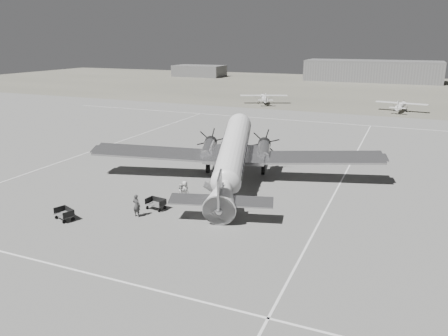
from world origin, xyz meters
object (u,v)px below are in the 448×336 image
hangar_main (372,71)px  dc3_airliner (232,157)px  light_plane_left (264,99)px  ramp_agent (182,193)px  ground_crew (137,206)px  baggage_cart_far (64,214)px  passenger (185,191)px  light_plane_right (401,107)px  baggage_cart_near (156,204)px  shed_secondary (199,71)px

hangar_main → dc3_airliner: hangar_main is taller
light_plane_left → ramp_agent: 59.57m
light_plane_left → ground_crew: light_plane_left is taller
hangar_main → dc3_airliner: bearing=-91.1°
baggage_cart_far → hangar_main: bearing=106.3°
ramp_agent → passenger: size_ratio=1.00×
light_plane_right → ramp_agent: 60.31m
hangar_main → ground_crew: size_ratio=23.25×
dc3_airliner → hangar_main: bearing=72.7°
ground_crew → passenger: size_ratio=1.07×
dc3_airliner → ground_crew: bearing=-127.6°
baggage_cart_near → ground_crew: size_ratio=0.87×
hangar_main → light_plane_right: hangar_main is taller
light_plane_left → baggage_cart_far: 65.33m
baggage_cart_near → baggage_cart_far: bearing=-131.3°
light_plane_right → ramp_agent: bearing=-96.9°
hangar_main → shed_secondary: bearing=-175.2°
dc3_airliner → light_plane_right: size_ratio=3.06×
light_plane_left → light_plane_right: (27.06, -0.05, -0.07)m
shed_secondary → baggage_cart_far: 132.78m
hangar_main → shed_secondary: 60.22m
hangar_main → baggage_cart_far: (-10.90, -128.36, -2.85)m
hangar_main → passenger: (-4.51, -120.96, -2.46)m
ground_crew → passenger: 4.98m
shed_secondary → light_plane_right: size_ratio=1.92×
ground_crew → light_plane_left: bearing=-76.3°
shed_secondary → dc3_airliner: 124.81m
dc3_airliner → baggage_cart_far: dc3_airliner is taller
light_plane_left → ground_crew: (10.00, -62.39, -0.14)m
hangar_main → ramp_agent: (-4.44, -121.64, -2.46)m
hangar_main → light_plane_left: hangar_main is taller
shed_secondary → hangar_main: bearing=4.8°
light_plane_left → passenger: (11.71, -57.72, -0.20)m
dc3_airliner → baggage_cart_near: bearing=-128.8°
baggage_cart_far → passenger: bearing=70.3°
light_plane_right → dc3_airliner: bearing=-96.3°
ramp_agent → baggage_cart_near: bearing=159.5°
baggage_cart_far → dc3_airliner: bearing=77.0°
dc3_airliner → baggage_cart_near: size_ratio=18.20×
dc3_airliner → ramp_agent: size_ratio=17.02×
light_plane_right → ground_crew: (-17.06, -62.34, -0.07)m
shed_secondary → baggage_cart_far: shed_secondary is taller
shed_secondary → ramp_agent: 129.20m
hangar_main → shed_secondary: size_ratio=2.33×
light_plane_left → baggage_cart_far: bearing=-108.1°
shed_secondary → ground_crew: 132.09m
light_plane_left → hangar_main: bearing=52.8°
dc3_airliner → light_plane_right: (13.13, 52.37, -1.76)m
shed_secondary → ground_crew: shed_secondary is taller
hangar_main → ramp_agent: size_ratio=24.91×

